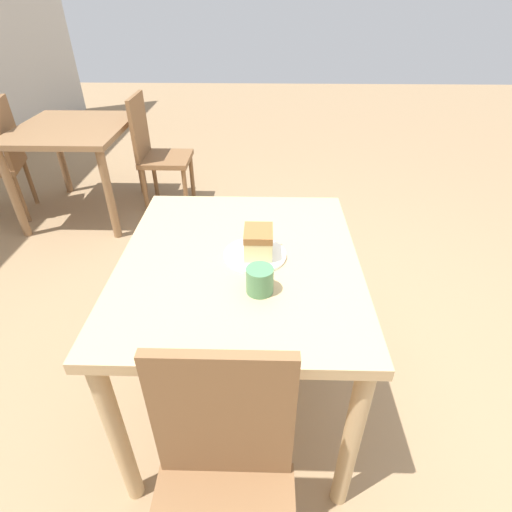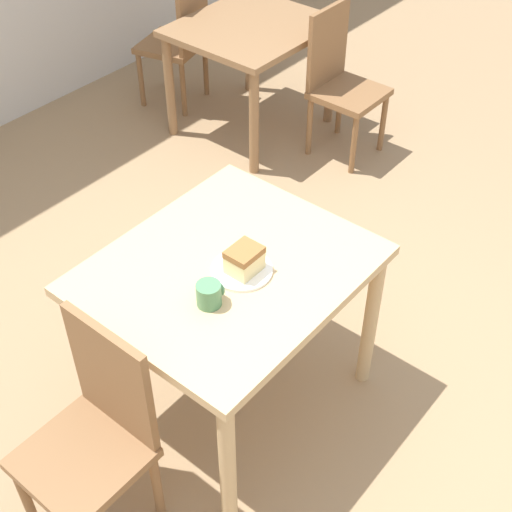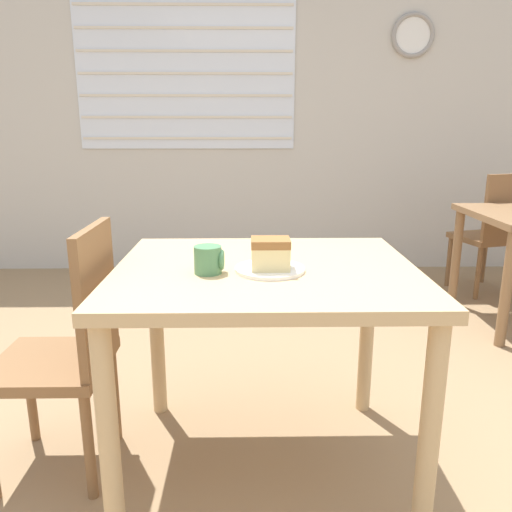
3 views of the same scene
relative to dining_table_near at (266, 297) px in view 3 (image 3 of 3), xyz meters
The scene contains 7 objects.
wall_back 2.83m from the dining_table_near, 87.63° to the left, with size 10.00×0.10×2.80m.
dining_table_near is the anchor object (origin of this frame).
chair_near_window 0.71m from the dining_table_near, behind, with size 0.39×0.39×0.91m.
chair_far_opposite 2.64m from the dining_table_near, 48.36° to the left, with size 0.48×0.48×0.91m.
plate 0.13m from the dining_table_near, 79.07° to the right, with size 0.23×0.23×0.01m.
cake_slice 0.19m from the dining_table_near, 80.02° to the right, with size 0.12×0.10×0.10m.
coffee_mug 0.25m from the dining_table_near, 156.94° to the right, with size 0.10×0.09×0.09m.
Camera 3 is at (-0.18, -1.31, 1.23)m, focal length 35.00 mm.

